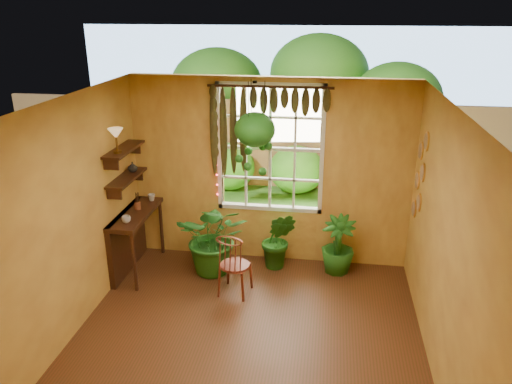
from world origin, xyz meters
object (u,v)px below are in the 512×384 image
counter_ledge (130,234)px  potted_plant_left (215,237)px  potted_plant_mid (278,240)px  hanging_basket (255,135)px  windsor_chair (234,273)px

counter_ledge → potted_plant_left: bearing=4.9°
potted_plant_mid → potted_plant_left: bearing=-164.0°
potted_plant_mid → hanging_basket: hanging_basket is taller
windsor_chair → counter_ledge: bearing=174.8°
windsor_chair → hanging_basket: hanging_basket is taller
potted_plant_left → hanging_basket: bearing=19.1°
hanging_basket → counter_ledge: bearing=-170.5°
counter_ledge → windsor_chair: size_ratio=1.15×
windsor_chair → potted_plant_mid: windsor_chair is taller
counter_ledge → potted_plant_left: 1.21m
counter_ledge → potted_plant_left: size_ratio=1.11×
potted_plant_left → hanging_basket: hanging_basket is taller
potted_plant_mid → counter_ledge: bearing=-170.3°
windsor_chair → hanging_basket: 1.85m
potted_plant_left → potted_plant_mid: potted_plant_left is taller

